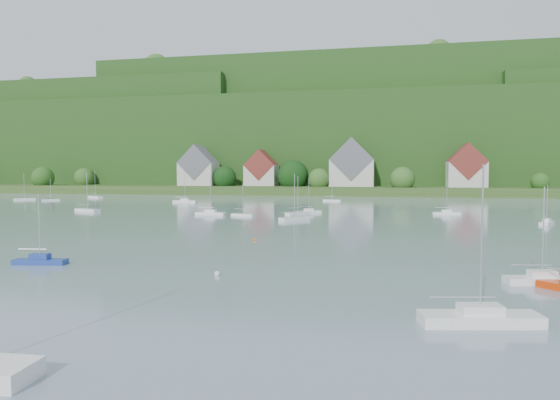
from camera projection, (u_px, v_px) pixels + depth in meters
The scene contains 12 objects.
far_shore_strip at pixel (341, 189), 200.85m from camera, with size 600.00×60.00×3.00m, color #2D4A1C.
forested_ridge at pixel (354, 144), 266.58m from camera, with size 620.00×181.22×69.89m.
village_building_0 at pixel (199, 169), 198.98m from camera, with size 14.00×10.40×16.00m.
village_building_1 at pixel (261, 171), 195.85m from camera, with size 12.00×9.36×14.00m.
village_building_2 at pixel (352, 167), 187.61m from camera, with size 16.00×11.44×18.00m.
village_building_3 at pixel (466, 169), 177.49m from camera, with size 13.00×10.40×15.50m.
near_sailboat_1 at pixel (40, 260), 45.68m from camera, with size 4.87×2.05×6.37m.
near_sailboat_3 at pixel (542, 279), 37.59m from camera, with size 5.57×2.52×7.26m.
near_sailboat_4 at pixel (480, 317), 27.49m from camera, with size 6.72×3.07×8.75m.
mooring_buoy_1 at pixel (217, 276), 40.67m from camera, with size 0.50×0.50×0.50m, color silver.
mooring_buoy_3 at pixel (255, 241), 61.35m from camera, with size 0.38×0.38×0.38m, color orange.
far_sailboat_cluster at pixel (335, 207), 115.98m from camera, with size 203.11×66.44×8.71m.
Camera 1 is at (17.40, -1.50, 8.34)m, focal length 32.43 mm.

